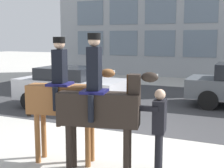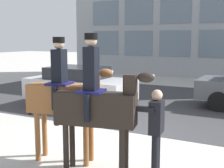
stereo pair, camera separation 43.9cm
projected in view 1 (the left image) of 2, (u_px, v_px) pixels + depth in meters
name	position (u px, v px, depth m)	size (l,w,h in m)	color
ground_plane	(121.00, 138.00, 8.00)	(80.00, 80.00, 0.00)	#B2AFA8
road_surface	(167.00, 103.00, 12.29)	(20.28, 8.50, 0.01)	#38383A
mounted_horse_lead	(65.00, 97.00, 6.27)	(1.85, 0.75, 2.57)	brown
mounted_horse_companion	(100.00, 104.00, 5.76)	(1.90, 0.76, 2.63)	black
pedestrian_bystander	(158.00, 125.00, 5.79)	(0.82, 0.51, 1.62)	black
street_car_near_lane	(70.00, 87.00, 11.33)	(3.92, 1.92, 1.50)	#B7B7BC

